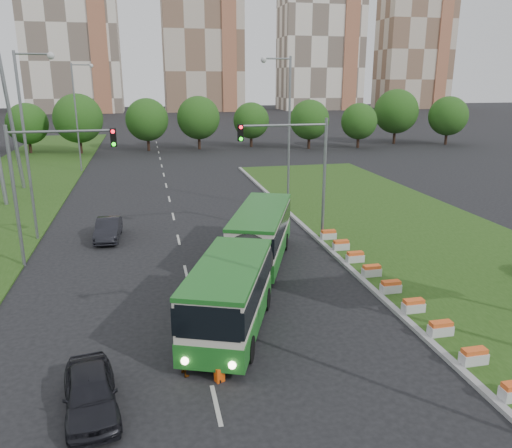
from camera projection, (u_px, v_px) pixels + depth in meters
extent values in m
plane|color=black|center=(263.00, 315.00, 22.72)|extent=(360.00, 360.00, 0.00)
cube|color=#224413|center=(427.00, 241.00, 32.88)|extent=(14.00, 60.00, 0.15)
cube|color=gray|center=(327.00, 248.00, 31.44)|extent=(0.30, 60.00, 0.18)
cylinder|color=gray|center=(324.00, 181.00, 32.29)|extent=(0.20, 0.20, 8.00)
cylinder|color=gray|center=(284.00, 125.00, 30.71)|extent=(5.50, 0.14, 0.14)
cube|color=black|center=(240.00, 133.00, 30.25)|extent=(0.32, 0.32, 1.00)
cylinder|color=gray|center=(15.00, 198.00, 27.55)|extent=(0.20, 0.20, 8.00)
cylinder|color=gray|center=(61.00, 131.00, 27.11)|extent=(5.50, 0.14, 0.14)
cube|color=black|center=(113.00, 138.00, 27.79)|extent=(0.32, 0.32, 1.00)
cube|color=silver|center=(70.00, 25.00, 150.85)|extent=(28.00, 15.00, 52.00)
cube|color=beige|center=(202.00, 31.00, 159.39)|extent=(25.00, 15.00, 50.00)
cube|color=silver|center=(320.00, 38.00, 168.07)|extent=(27.00, 15.00, 47.00)
cube|color=beige|center=(414.00, 50.00, 176.28)|extent=(24.00, 14.00, 40.00)
cube|color=beige|center=(266.00, 295.00, 20.59)|extent=(2.52, 6.95, 2.72)
cube|color=beige|center=(230.00, 233.00, 28.95)|extent=(2.52, 8.46, 2.72)
cylinder|color=black|center=(246.00, 262.00, 24.43)|extent=(2.52, 1.26, 2.52)
cube|color=#1C621F|center=(266.00, 315.00, 20.85)|extent=(2.60, 7.00, 0.96)
cube|color=#1C621F|center=(230.00, 247.00, 29.20)|extent=(2.60, 8.51, 0.96)
cube|color=black|center=(266.00, 285.00, 20.47)|extent=(2.60, 7.00, 1.06)
cube|color=black|center=(230.00, 225.00, 28.82)|extent=(2.60, 8.51, 1.06)
imported|color=black|center=(90.00, 392.00, 15.98)|extent=(2.22, 4.28, 1.39)
imported|color=black|center=(108.00, 229.00, 33.29)|extent=(1.69, 4.33, 1.40)
imported|color=gray|center=(184.00, 353.00, 17.93)|extent=(0.62, 0.74, 1.75)
cube|color=#D6460B|center=(219.00, 374.00, 17.71)|extent=(0.31, 0.27, 0.53)
cylinder|color=black|center=(220.00, 382.00, 17.64)|extent=(0.04, 0.12, 0.12)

